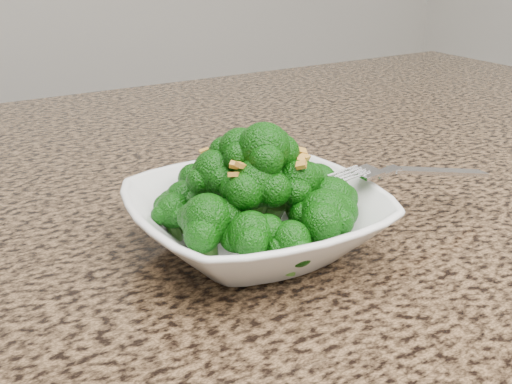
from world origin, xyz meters
TOP-DOWN VIEW (x-y plane):
  - granite_counter at (0.00, 0.30)m, footprint 1.64×1.04m
  - bowl at (-0.02, 0.20)m, footprint 0.21×0.21m
  - broccoli_pile at (-0.02, 0.20)m, footprint 0.18×0.18m
  - garlic_topping at (-0.02, 0.20)m, footprint 0.11×0.11m
  - fork at (0.10, 0.17)m, footprint 0.19×0.03m

SIDE VIEW (x-z plane):
  - granite_counter at x=0.00m, z-range 0.87..0.90m
  - bowl at x=-0.02m, z-range 0.90..0.95m
  - fork at x=0.10m, z-range 0.95..0.96m
  - broccoli_pile at x=-0.02m, z-range 0.95..1.02m
  - garlic_topping at x=-0.02m, z-range 1.02..1.02m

